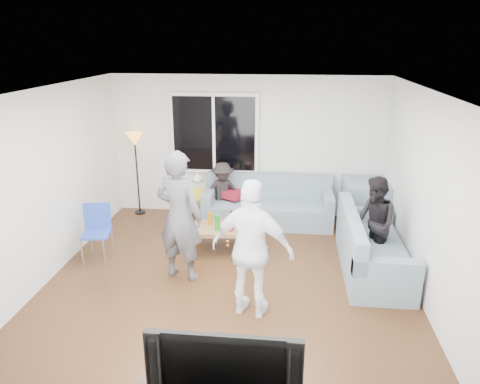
# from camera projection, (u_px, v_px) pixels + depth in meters

# --- Properties ---
(floor) EXTENTS (5.00, 5.50, 0.04)m
(floor) POSITION_uv_depth(u_px,v_px,m) (228.00, 287.00, 6.20)
(floor) COLOR #56351C
(floor) RESTS_ON ground
(ceiling) EXTENTS (5.00, 5.50, 0.04)m
(ceiling) POSITION_uv_depth(u_px,v_px,m) (226.00, 90.00, 5.35)
(ceiling) COLOR white
(ceiling) RESTS_ON ground
(wall_back) EXTENTS (5.00, 0.04, 2.60)m
(wall_back) POSITION_uv_depth(u_px,v_px,m) (247.00, 147.00, 8.38)
(wall_back) COLOR silver
(wall_back) RESTS_ON ground
(wall_front) EXTENTS (5.00, 0.04, 2.60)m
(wall_front) POSITION_uv_depth(u_px,v_px,m) (174.00, 325.00, 3.17)
(wall_front) COLOR silver
(wall_front) RESTS_ON ground
(wall_left) EXTENTS (0.04, 5.50, 2.60)m
(wall_left) POSITION_uv_depth(u_px,v_px,m) (40.00, 189.00, 6.03)
(wall_left) COLOR silver
(wall_left) RESTS_ON ground
(wall_right) EXTENTS (0.04, 5.50, 2.60)m
(wall_right) POSITION_uv_depth(u_px,v_px,m) (432.00, 203.00, 5.52)
(wall_right) COLOR silver
(wall_right) RESTS_ON ground
(window_frame) EXTENTS (1.62, 0.06, 1.47)m
(window_frame) POSITION_uv_depth(u_px,v_px,m) (214.00, 134.00, 8.29)
(window_frame) COLOR white
(window_frame) RESTS_ON wall_back
(window_glass) EXTENTS (1.50, 0.02, 1.35)m
(window_glass) POSITION_uv_depth(u_px,v_px,m) (214.00, 134.00, 8.25)
(window_glass) COLOR black
(window_glass) RESTS_ON window_frame
(window_mullion) EXTENTS (0.05, 0.03, 1.35)m
(window_mullion) POSITION_uv_depth(u_px,v_px,m) (214.00, 134.00, 8.24)
(window_mullion) COLOR white
(window_mullion) RESTS_ON window_frame
(radiator) EXTENTS (1.30, 0.12, 0.62)m
(radiator) POSITION_uv_depth(u_px,v_px,m) (215.00, 198.00, 8.65)
(radiator) COLOR silver
(radiator) RESTS_ON floor
(potted_plant) EXTENTS (0.22, 0.19, 0.37)m
(potted_plant) POSITION_uv_depth(u_px,v_px,m) (224.00, 174.00, 8.44)
(potted_plant) COLOR #346829
(potted_plant) RESTS_ON radiator
(vase) EXTENTS (0.19, 0.19, 0.19)m
(vase) POSITION_uv_depth(u_px,v_px,m) (197.00, 178.00, 8.52)
(vase) COLOR white
(vase) RESTS_ON radiator
(sofa_back_section) EXTENTS (2.30, 0.85, 0.85)m
(sofa_back_section) POSITION_uv_depth(u_px,v_px,m) (268.00, 201.00, 8.15)
(sofa_back_section) COLOR slate
(sofa_back_section) RESTS_ON floor
(sofa_right_section) EXTENTS (2.00, 0.85, 0.85)m
(sofa_right_section) POSITION_uv_depth(u_px,v_px,m) (374.00, 243.00, 6.48)
(sofa_right_section) COLOR slate
(sofa_right_section) RESTS_ON floor
(sofa_corner) EXTENTS (0.85, 0.85, 0.85)m
(sofa_corner) POSITION_uv_depth(u_px,v_px,m) (367.00, 205.00, 7.97)
(sofa_corner) COLOR slate
(sofa_corner) RESTS_ON floor
(cushion_yellow) EXTENTS (0.43, 0.38, 0.14)m
(cushion_yellow) POSITION_uv_depth(u_px,v_px,m) (198.00, 195.00, 8.23)
(cushion_yellow) COLOR yellow
(cushion_yellow) RESTS_ON sofa_back_section
(cushion_red) EXTENTS (0.46, 0.44, 0.13)m
(cushion_red) POSITION_uv_depth(u_px,v_px,m) (233.00, 194.00, 8.24)
(cushion_red) COLOR maroon
(cushion_red) RESTS_ON sofa_back_section
(coffee_table) EXTENTS (1.16, 0.71, 0.40)m
(coffee_table) POSITION_uv_depth(u_px,v_px,m) (228.00, 239.00, 7.16)
(coffee_table) COLOR #957148
(coffee_table) RESTS_ON floor
(pitcher) EXTENTS (0.17, 0.17, 0.17)m
(pitcher) POSITION_uv_depth(u_px,v_px,m) (229.00, 225.00, 6.97)
(pitcher) COLOR maroon
(pitcher) RESTS_ON coffee_table
(side_chair) EXTENTS (0.47, 0.47, 0.86)m
(side_chair) POSITION_uv_depth(u_px,v_px,m) (96.00, 234.00, 6.76)
(side_chair) COLOR #2845AE
(side_chair) RESTS_ON floor
(floor_lamp) EXTENTS (0.32, 0.32, 1.56)m
(floor_lamp) POSITION_uv_depth(u_px,v_px,m) (137.00, 174.00, 8.51)
(floor_lamp) COLOR #FB9F2F
(floor_lamp) RESTS_ON floor
(player_left) EXTENTS (0.76, 0.61, 1.83)m
(player_left) POSITION_uv_depth(u_px,v_px,m) (179.00, 216.00, 6.13)
(player_left) COLOR #4B4B50
(player_left) RESTS_ON floor
(player_right) EXTENTS (1.07, 0.64, 1.71)m
(player_right) POSITION_uv_depth(u_px,v_px,m) (252.00, 250.00, 5.30)
(player_right) COLOR white
(player_right) RESTS_ON floor
(spectator_right) EXTENTS (0.69, 0.79, 1.37)m
(spectator_right) POSITION_uv_depth(u_px,v_px,m) (374.00, 224.00, 6.49)
(spectator_right) COLOR black
(spectator_right) RESTS_ON floor
(spectator_back) EXTENTS (0.81, 0.63, 1.11)m
(spectator_back) POSITION_uv_depth(u_px,v_px,m) (223.00, 192.00, 8.22)
(spectator_back) COLOR black
(spectator_back) RESTS_ON floor
(television) EXTENTS (1.20, 0.16, 0.69)m
(television) POSITION_uv_depth(u_px,v_px,m) (226.00, 363.00, 3.55)
(television) COLOR black
(television) RESTS_ON tv_console
(bottle_e) EXTENTS (0.07, 0.07, 0.19)m
(bottle_e) POSITION_uv_depth(u_px,v_px,m) (254.00, 220.00, 7.13)
(bottle_e) COLOR black
(bottle_e) RESTS_ON coffee_table
(bottle_b) EXTENTS (0.08, 0.08, 0.25)m
(bottle_b) POSITION_uv_depth(u_px,v_px,m) (217.00, 223.00, 6.94)
(bottle_b) COLOR #1A901C
(bottle_b) RESTS_ON coffee_table
(bottle_c) EXTENTS (0.07, 0.07, 0.20)m
(bottle_c) POSITION_uv_depth(u_px,v_px,m) (232.00, 217.00, 7.21)
(bottle_c) COLOR #34100B
(bottle_c) RESTS_ON coffee_table
(bottle_a) EXTENTS (0.07, 0.07, 0.20)m
(bottle_a) POSITION_uv_depth(u_px,v_px,m) (210.00, 218.00, 7.17)
(bottle_a) COLOR #B8740A
(bottle_a) RESTS_ON coffee_table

